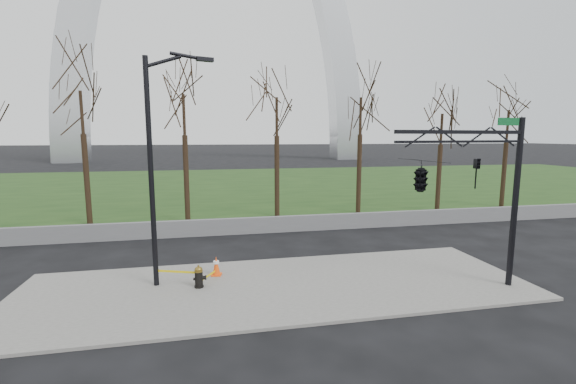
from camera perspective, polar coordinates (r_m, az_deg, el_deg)
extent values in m
plane|color=black|center=(14.22, -1.46, -13.95)|extent=(500.00, 500.00, 0.00)
cube|color=slate|center=(14.20, -1.46, -13.77)|extent=(18.00, 6.00, 0.10)
cube|color=#1C3A15|center=(43.35, -8.56, 1.06)|extent=(120.00, 40.00, 0.06)
cube|color=#59595B|center=(21.65, -5.26, -4.94)|extent=(60.00, 0.30, 0.90)
cylinder|color=black|center=(14.34, -12.99, -13.41)|extent=(0.33, 0.33, 0.06)
cylinder|color=black|center=(14.25, -13.02, -12.44)|extent=(0.25, 0.25, 0.58)
cylinder|color=black|center=(14.22, -12.20, -12.25)|extent=(0.20, 0.16, 0.15)
cylinder|color=black|center=(14.25, -13.62, -12.37)|extent=(0.10, 0.10, 0.10)
cylinder|color=olive|center=(14.15, -13.06, -11.27)|extent=(0.29, 0.29, 0.06)
ellipsoid|color=olive|center=(14.13, -13.07, -11.05)|extent=(0.27, 0.27, 0.20)
cylinder|color=olive|center=(14.09, -13.08, -10.61)|extent=(0.06, 0.06, 0.08)
cube|color=#FF4E0D|center=(15.36, -10.51, -11.88)|extent=(0.44, 0.44, 0.04)
cone|color=#FF4E0D|center=(15.24, -10.54, -10.60)|extent=(0.29, 0.29, 0.69)
cylinder|color=white|center=(15.20, -10.56, -10.15)|extent=(0.22, 0.22, 0.10)
cylinder|color=black|center=(14.08, -19.55, 2.18)|extent=(0.18, 0.18, 8.00)
cylinder|color=black|center=(14.31, -18.04, 17.83)|extent=(1.25, 0.46, 0.56)
cylinder|color=black|center=(14.53, -14.60, 18.82)|extent=(1.19, 0.44, 0.22)
cube|color=black|center=(14.67, -12.18, 18.59)|extent=(0.64, 0.37, 0.14)
cylinder|color=black|center=(15.59, 30.49, -1.66)|extent=(0.20, 0.20, 6.00)
cube|color=black|center=(13.59, 24.34, 8.07)|extent=(4.97, 0.77, 0.12)
cube|color=black|center=(13.59, 24.26, 6.80)|extent=(4.97, 0.73, 0.08)
cube|color=#0C5926|center=(14.96, 29.78, 9.01)|extent=(0.90, 0.16, 0.25)
imported|color=black|center=(14.13, 26.08, 2.45)|extent=(0.19, 0.22, 1.00)
imported|color=black|center=(12.67, 19.03, 2.26)|extent=(0.84, 2.53, 1.00)
cube|color=yellow|center=(14.46, -16.05, -11.23)|extent=(1.50, 0.53, 0.08)
cube|color=yellow|center=(14.79, -11.72, -12.02)|extent=(0.63, 1.09, 0.08)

